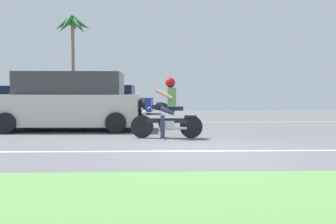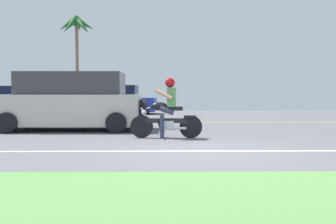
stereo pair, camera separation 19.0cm
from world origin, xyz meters
name	(u,v)px [view 1 (the left image)]	position (x,y,z in m)	size (l,w,h in m)	color
ground	(192,136)	(0.00, 3.00, -0.02)	(56.00, 30.00, 0.04)	#545459
grass_median	(263,217)	(0.00, -4.10, 0.03)	(56.00, 3.80, 0.06)	#548442
lane_line_near	(205,151)	(0.00, 0.06, 0.00)	(50.40, 0.12, 0.01)	silver
lane_line_far	(181,122)	(0.00, 7.71, 0.00)	(50.40, 0.12, 0.01)	yellow
motorcyclist	(167,113)	(-0.74, 2.34, 0.69)	(1.97, 0.64, 1.64)	black
suv_nearby	(70,102)	(-3.90, 4.53, 0.93)	(4.82, 2.17, 1.90)	beige
parked_car_0	(12,102)	(-8.76, 12.08, 0.75)	(4.27, 2.00, 1.61)	navy
parked_car_1	(116,101)	(-3.44, 13.97, 0.78)	(4.23, 2.24, 1.69)	navy
palm_tree_0	(72,29)	(-6.38, 15.85, 5.27)	(2.46, 2.43, 6.15)	#846B4C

